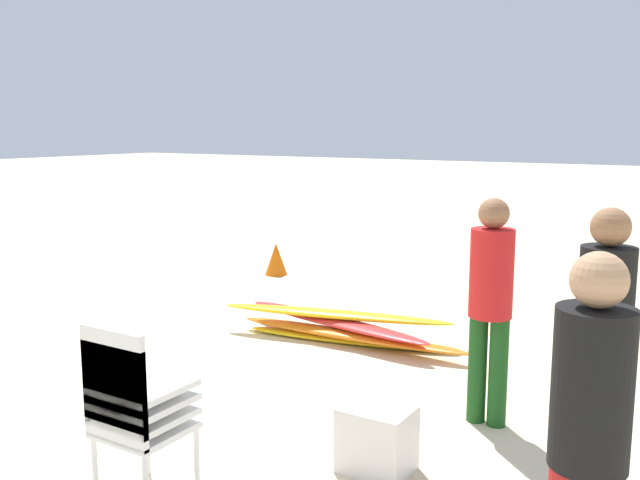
% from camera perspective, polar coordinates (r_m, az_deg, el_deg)
% --- Properties ---
extents(ground, '(80.00, 80.00, 0.00)m').
position_cam_1_polar(ground, '(5.81, -17.07, -13.68)').
color(ground, beige).
extents(stacked_plastic_chairs, '(0.48, 0.48, 1.11)m').
position_cam_1_polar(stacked_plastic_chairs, '(4.29, -15.11, -12.53)').
color(stacked_plastic_chairs, white).
rests_on(stacked_plastic_chairs, ground).
extents(surfboard_pile, '(2.78, 0.84, 0.32)m').
position_cam_1_polar(surfboard_pile, '(7.32, 1.84, -7.13)').
color(surfboard_pile, yellow).
rests_on(surfboard_pile, ground).
extents(lifeguard_near_left, '(0.32, 0.32, 1.71)m').
position_cam_1_polar(lifeguard_near_left, '(5.31, 13.73, -4.46)').
color(lifeguard_near_left, '#194C19').
rests_on(lifeguard_near_left, ground).
extents(lifeguard_near_center, '(0.32, 0.32, 1.74)m').
position_cam_1_polar(lifeguard_near_center, '(3.15, 21.10, -14.18)').
color(lifeguard_near_center, red).
rests_on(lifeguard_near_center, ground).
extents(lifeguard_near_right, '(0.32, 0.32, 1.76)m').
position_cam_1_polar(lifeguard_near_right, '(4.52, 22.11, -6.92)').
color(lifeguard_near_right, '#33598C').
rests_on(lifeguard_near_right, ground).
extents(traffic_cone_near, '(0.34, 0.34, 0.49)m').
position_cam_1_polar(traffic_cone_near, '(10.59, -3.60, -1.55)').
color(traffic_cone_near, orange).
rests_on(traffic_cone_near, ground).
extents(cooler_box, '(0.45, 0.35, 0.43)m').
position_cam_1_polar(cooler_box, '(4.73, 4.64, -15.88)').
color(cooler_box, white).
rests_on(cooler_box, ground).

